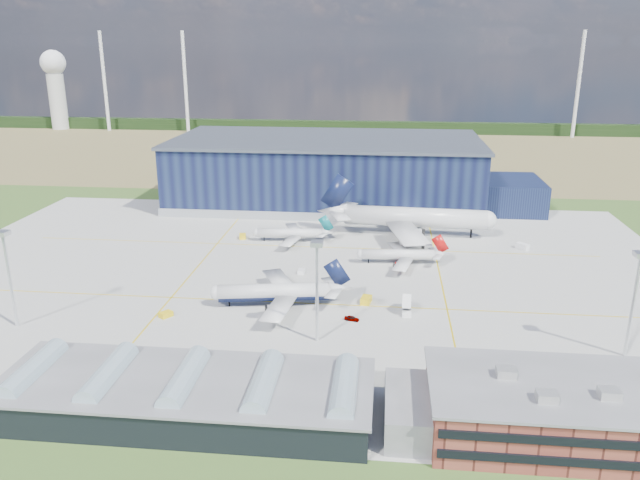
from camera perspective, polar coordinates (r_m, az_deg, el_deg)
The scene contains 25 objects.
ground at distance 167.44m, azimuth -2.54°, elevation -4.39°, with size 600.00×600.00×0.00m, color #355520.
apron at distance 176.63m, azimuth -2.06°, elevation -3.16°, with size 220.00×160.00×0.08m.
farmland at distance 379.32m, azimuth 2.44°, elevation 8.16°, with size 600.00×220.00×0.01m, color olive.
treeline at distance 457.74m, azimuth 3.12°, elevation 10.30°, with size 600.00×8.00×8.00m, color black.
horizon_dressing at distance 497.52m, azimuth -20.10°, elevation 13.38°, with size 440.20×18.00×70.00m.
hangar at distance 254.23m, azimuth 1.24°, elevation 6.07°, with size 145.00×62.00×26.10m.
ops_building at distance 114.29m, azimuth 21.68°, elevation -14.28°, with size 46.00×23.00×10.90m.
glass_concourse at distance 114.62m, azimuth -10.45°, elevation -13.76°, with size 78.00×23.00×8.60m.
light_mast_west at distance 156.50m, azimuth -26.69°, elevation -1.92°, with size 2.60×2.60×23.00m.
light_mast_center at distance 132.87m, azimuth -0.28°, elevation -3.24°, with size 2.60×2.60×23.00m.
light_mast_east at distance 141.71m, azimuth 26.91°, elevation -3.89°, with size 2.60×2.60×23.00m.
airliner_navy at distance 154.72m, azimuth -4.24°, elevation -4.00°, with size 35.72×34.94×11.65m, color silver, non-canonical shape.
airliner_red at distance 184.84m, azimuth 7.17°, elevation -0.85°, with size 27.70×27.10×9.03m, color silver, non-canonical shape.
airliner_widebody at distance 211.59m, azimuth 8.69°, elevation 2.98°, with size 60.34×59.03×19.68m, color silver, non-canonical shape.
airliner_regional at distance 204.29m, azimuth -2.79°, elevation 1.05°, with size 27.14×26.55×8.85m, color silver, non-canonical shape.
gse_tug_a at distance 158.13m, azimuth 4.25°, elevation -5.48°, with size 2.33×3.82×1.59m, color yellow.
gse_tug_b at distance 154.49m, azimuth -13.92°, elevation -6.62°, with size 2.01×3.02×1.31m, color yellow.
gse_cart_a at distance 177.15m, azimuth -1.72°, elevation -2.90°, with size 1.84×2.76×1.20m, color white.
gse_van_b at distance 207.50m, azimuth 18.02°, elevation -0.56°, with size 1.92×4.20×1.92m, color white.
gse_tug_c at distance 209.76m, azimuth -7.09°, elevation 0.33°, with size 2.13×3.41×1.49m, color yellow.
gse_cart_b at distance 212.44m, azimuth -3.39°, elevation 0.63°, with size 1.90×2.85×1.23m, color white.
gse_van_c at distance 124.21m, azimuth 9.97°, elevation -12.42°, with size 2.31×4.82×2.31m, color white.
airstair at distance 153.64m, azimuth 7.93°, elevation -5.97°, with size 2.09×5.23×3.35m, color white.
car_a at distance 148.33m, azimuth 2.92°, elevation -7.17°, with size 1.42×3.54×1.21m, color #99999E.
car_b at distance 129.67m, azimuth 25.21°, elevation -12.87°, with size 1.37×3.94×1.30m, color #99999E.
Camera 1 is at (23.84, -153.29, 63.00)m, focal length 35.00 mm.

